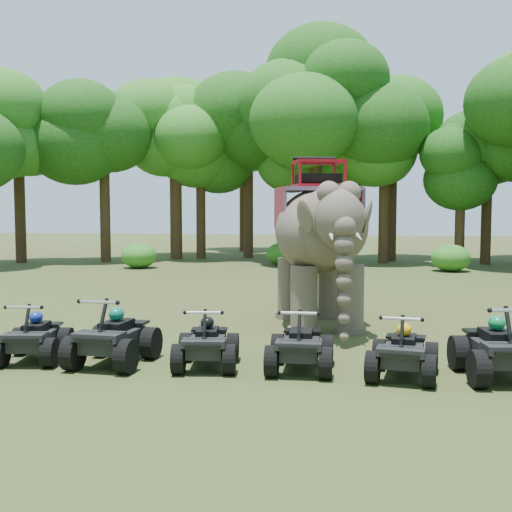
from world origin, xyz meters
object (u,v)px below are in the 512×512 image
Objects in this scene: atv_2 at (207,337)px; atv_3 at (301,339)px; atv_4 at (403,345)px; atv_5 at (500,341)px; atv_1 at (113,330)px; atv_0 at (34,331)px; elephant at (318,241)px.

atv_3 is (1.79, 0.05, 0.02)m from atv_2.
atv_4 is 1.70m from atv_5.
atv_1 is 0.99× the size of atv_5.
atv_4 is at bearing 179.13° from atv_5.
atv_1 is 3.64m from atv_3.
atv_0 is 0.87× the size of atv_5.
atv_5 reaches higher than atv_1.
atv_2 is at bearing -126.28° from elephant.
atv_4 is (1.85, -4.90, -1.57)m from elephant.
atv_5 is at bearing -68.60° from elephant.
atv_0 is at bearing -176.87° from atv_1.
elephant is at bearing 32.89° from atv_0.
atv_3 is at bearing 172.22° from atv_5.
atv_0 is at bearing 172.71° from atv_5.
atv_4 is at bearing -10.08° from atv_0.
atv_4 is (7.16, -0.10, 0.00)m from atv_0.
atv_3 reaches higher than atv_4.
atv_0 is 5.30m from atv_3.
atv_5 is (8.84, 0.11, 0.09)m from atv_0.
atv_2 is 0.86× the size of atv_5.
atv_2 is at bearing 172.67° from atv_5.
atv_2 is 5.33m from atv_5.
elephant reaches higher than atv_3.
atv_2 is at bearing 5.98° from atv_1.
atv_3 is at bearing -178.06° from atv_4.
atv_4 is at bearing -84.89° from elephant.
atv_1 is 1.15× the size of atv_2.
atv_3 reaches higher than atv_0.
atv_5 is (7.17, 0.13, 0.01)m from atv_1.
atv_3 is at bearing -105.66° from elephant.
atv_4 is (1.86, -0.20, -0.01)m from atv_3.
elephant is 3.20× the size of atv_4.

